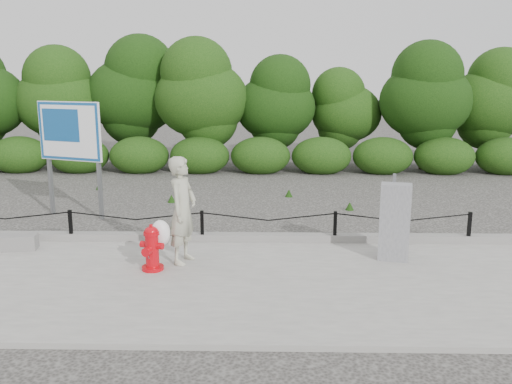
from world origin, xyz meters
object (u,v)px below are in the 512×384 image
object	(u,v)px
concrete_block	(12,242)
utility_cabinet	(395,222)
advertising_sign	(70,136)
pedestrian	(181,212)
fire_hydrant	(152,248)

from	to	relation	value
concrete_block	utility_cabinet	bearing A→B (deg)	-3.20
utility_cabinet	advertising_sign	bearing A→B (deg)	168.82
pedestrian	concrete_block	size ratio (longest dim) A/B	2.11
fire_hydrant	advertising_sign	distance (m)	4.59
fire_hydrant	concrete_block	distance (m)	2.92
fire_hydrant	advertising_sign	bearing A→B (deg)	142.45
utility_cabinet	advertising_sign	world-z (taller)	advertising_sign
fire_hydrant	pedestrian	bearing A→B (deg)	59.06
concrete_block	advertising_sign	xyz separation A→B (m)	(0.23, 2.61, 1.62)
utility_cabinet	pedestrian	bearing A→B (deg)	-163.23
fire_hydrant	pedestrian	distance (m)	0.77
advertising_sign	fire_hydrant	bearing A→B (deg)	-35.04
fire_hydrant	utility_cabinet	xyz separation A→B (m)	(4.01, 0.59, 0.30)
concrete_block	advertising_sign	bearing A→B (deg)	85.07
utility_cabinet	advertising_sign	distance (m)	7.26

